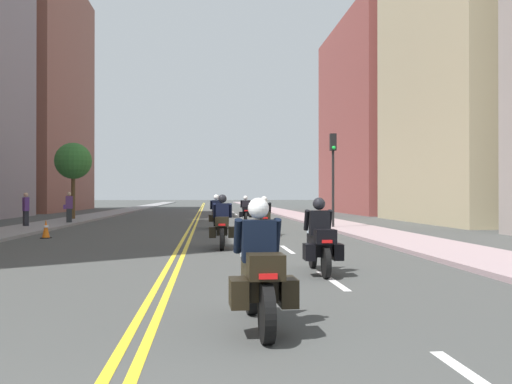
{
  "coord_description": "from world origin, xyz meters",
  "views": [
    {
      "loc": [
        0.79,
        -2.34,
        1.62
      ],
      "look_at": [
        2.54,
        17.92,
        1.73
      ],
      "focal_mm": 38.98,
      "sensor_mm": 36.0,
      "label": 1
    }
  ],
  "objects_px": {
    "traffic_cone_0": "(46,229)",
    "pedestrian_0": "(26,210)",
    "motorcycle_2": "(222,226)",
    "motorcycle_5": "(246,212)",
    "traffic_light_near": "(333,163)",
    "motorcycle_1": "(320,242)",
    "motorcycle_3": "(264,219)",
    "motorcycle_0": "(259,275)",
    "motorcycle_4": "(216,215)",
    "street_tree_1": "(73,161)",
    "pedestrian_1": "(69,208)"
  },
  "relations": [
    {
      "from": "motorcycle_2",
      "to": "traffic_light_near",
      "type": "height_order",
      "value": "traffic_light_near"
    },
    {
      "from": "motorcycle_3",
      "to": "traffic_light_near",
      "type": "xyz_separation_m",
      "value": [
        3.64,
        3.68,
        2.47
      ]
    },
    {
      "from": "motorcycle_3",
      "to": "pedestrian_1",
      "type": "bearing_deg",
      "value": 139.86
    },
    {
      "from": "motorcycle_5",
      "to": "pedestrian_0",
      "type": "height_order",
      "value": "pedestrian_0"
    },
    {
      "from": "motorcycle_4",
      "to": "traffic_light_near",
      "type": "relative_size",
      "value": 0.48
    },
    {
      "from": "traffic_light_near",
      "to": "motorcycle_1",
      "type": "bearing_deg",
      "value": -103.89
    },
    {
      "from": "motorcycle_1",
      "to": "traffic_light_near",
      "type": "relative_size",
      "value": 0.48
    },
    {
      "from": "motorcycle_4",
      "to": "traffic_cone_0",
      "type": "distance_m",
      "value": 8.43
    },
    {
      "from": "motorcycle_3",
      "to": "pedestrian_0",
      "type": "relative_size",
      "value": 1.3
    },
    {
      "from": "street_tree_1",
      "to": "traffic_cone_0",
      "type": "bearing_deg",
      "value": -80.43
    },
    {
      "from": "motorcycle_4",
      "to": "motorcycle_5",
      "type": "bearing_deg",
      "value": 68.43
    },
    {
      "from": "motorcycle_0",
      "to": "traffic_cone_0",
      "type": "relative_size",
      "value": 3.09
    },
    {
      "from": "traffic_light_near",
      "to": "motorcycle_2",
      "type": "bearing_deg",
      "value": -121.44
    },
    {
      "from": "motorcycle_5",
      "to": "street_tree_1",
      "type": "bearing_deg",
      "value": 161.0
    },
    {
      "from": "motorcycle_5",
      "to": "motorcycle_0",
      "type": "bearing_deg",
      "value": -92.03
    },
    {
      "from": "motorcycle_0",
      "to": "motorcycle_5",
      "type": "height_order",
      "value": "motorcycle_0"
    },
    {
      "from": "pedestrian_0",
      "to": "traffic_light_near",
      "type": "bearing_deg",
      "value": -134.74
    },
    {
      "from": "motorcycle_0",
      "to": "street_tree_1",
      "type": "xyz_separation_m",
      "value": [
        -9.14,
        29.41,
        3.11
      ]
    },
    {
      "from": "motorcycle_2",
      "to": "motorcycle_4",
      "type": "xyz_separation_m",
      "value": [
        -0.03,
        9.97,
        -0.01
      ]
    },
    {
      "from": "traffic_cone_0",
      "to": "traffic_light_near",
      "type": "xyz_separation_m",
      "value": [
        11.92,
        4.35,
        2.77
      ]
    },
    {
      "from": "motorcycle_1",
      "to": "motorcycle_4",
      "type": "bearing_deg",
      "value": 98.09
    },
    {
      "from": "motorcycle_2",
      "to": "pedestrian_0",
      "type": "bearing_deg",
      "value": 132.63
    },
    {
      "from": "motorcycle_3",
      "to": "pedestrian_1",
      "type": "height_order",
      "value": "pedestrian_1"
    },
    {
      "from": "motorcycle_2",
      "to": "pedestrian_0",
      "type": "distance_m",
      "value": 14.33
    },
    {
      "from": "motorcycle_0",
      "to": "motorcycle_1",
      "type": "distance_m",
      "value": 4.87
    },
    {
      "from": "motorcycle_3",
      "to": "traffic_cone_0",
      "type": "bearing_deg",
      "value": -172.65
    },
    {
      "from": "motorcycle_2",
      "to": "traffic_cone_0",
      "type": "height_order",
      "value": "motorcycle_2"
    },
    {
      "from": "motorcycle_0",
      "to": "motorcycle_1",
      "type": "bearing_deg",
      "value": 68.07
    },
    {
      "from": "motorcycle_1",
      "to": "motorcycle_3",
      "type": "relative_size",
      "value": 0.96
    },
    {
      "from": "traffic_light_near",
      "to": "street_tree_1",
      "type": "relative_size",
      "value": 0.91
    },
    {
      "from": "motorcycle_2",
      "to": "motorcycle_5",
      "type": "height_order",
      "value": "motorcycle_2"
    },
    {
      "from": "motorcycle_2",
      "to": "motorcycle_5",
      "type": "xyz_separation_m",
      "value": [
        1.73,
        15.24,
        -0.01
      ]
    },
    {
      "from": "traffic_light_near",
      "to": "pedestrian_0",
      "type": "height_order",
      "value": "traffic_light_near"
    },
    {
      "from": "motorcycle_0",
      "to": "pedestrian_0",
      "type": "height_order",
      "value": "pedestrian_0"
    },
    {
      "from": "motorcycle_4",
      "to": "pedestrian_1",
      "type": "height_order",
      "value": "pedestrian_1"
    },
    {
      "from": "traffic_cone_0",
      "to": "pedestrian_0",
      "type": "height_order",
      "value": "pedestrian_0"
    },
    {
      "from": "motorcycle_5",
      "to": "traffic_cone_0",
      "type": "height_order",
      "value": "motorcycle_5"
    },
    {
      "from": "motorcycle_1",
      "to": "motorcycle_0",
      "type": "bearing_deg",
      "value": -108.89
    },
    {
      "from": "motorcycle_2",
      "to": "street_tree_1",
      "type": "xyz_separation_m",
      "value": [
        -8.96,
        19.23,
        3.09
      ]
    },
    {
      "from": "motorcycle_3",
      "to": "pedestrian_0",
      "type": "height_order",
      "value": "pedestrian_0"
    },
    {
      "from": "motorcycle_0",
      "to": "traffic_light_near",
      "type": "height_order",
      "value": "traffic_light_near"
    },
    {
      "from": "motorcycle_0",
      "to": "motorcycle_5",
      "type": "bearing_deg",
      "value": 84.66
    },
    {
      "from": "motorcycle_3",
      "to": "street_tree_1",
      "type": "xyz_separation_m",
      "value": [
        -10.76,
        14.0,
        3.11
      ]
    },
    {
      "from": "motorcycle_0",
      "to": "motorcycle_2",
      "type": "bearing_deg",
      "value": 89.18
    },
    {
      "from": "motorcycle_3",
      "to": "traffic_cone_0",
      "type": "relative_size",
      "value": 3.21
    },
    {
      "from": "motorcycle_1",
      "to": "traffic_cone_0",
      "type": "bearing_deg",
      "value": 130.55
    },
    {
      "from": "motorcycle_5",
      "to": "pedestrian_1",
      "type": "bearing_deg",
      "value": -173.38
    },
    {
      "from": "motorcycle_4",
      "to": "pedestrian_0",
      "type": "relative_size",
      "value": 1.24
    },
    {
      "from": "motorcycle_2",
      "to": "motorcycle_4",
      "type": "distance_m",
      "value": 9.97
    },
    {
      "from": "motorcycle_5",
      "to": "motorcycle_1",
      "type": "bearing_deg",
      "value": -88.21
    }
  ]
}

